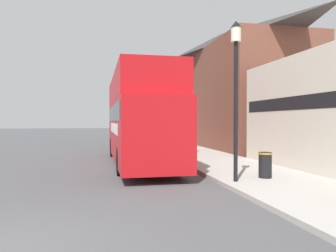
{
  "coord_description": "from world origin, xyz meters",
  "views": [
    {
      "loc": [
        1.78,
        -5.39,
        2.08
      ],
      "look_at": [
        4.82,
        8.9,
        1.86
      ],
      "focal_mm": 35.0,
      "sensor_mm": 36.0,
      "label": 1
    }
  ],
  "objects_px": {
    "lamp_post_second": "(182,94)",
    "lamp_post_nearest": "(236,72)",
    "tour_bus": "(138,125)",
    "litter_bin": "(265,164)",
    "parked_car_ahead_of_bus": "(137,141)"
  },
  "relations": [
    {
      "from": "lamp_post_nearest",
      "to": "lamp_post_second",
      "type": "distance_m",
      "value": 7.43
    },
    {
      "from": "tour_bus",
      "to": "lamp_post_nearest",
      "type": "xyz_separation_m",
      "value": [
        2.39,
        -6.26,
        1.74
      ]
    },
    {
      "from": "tour_bus",
      "to": "parked_car_ahead_of_bus",
      "type": "bearing_deg",
      "value": 84.03
    },
    {
      "from": "tour_bus",
      "to": "litter_bin",
      "type": "distance_m",
      "value": 7.02
    },
    {
      "from": "tour_bus",
      "to": "lamp_post_second",
      "type": "height_order",
      "value": "lamp_post_second"
    },
    {
      "from": "lamp_post_second",
      "to": "lamp_post_nearest",
      "type": "bearing_deg",
      "value": -91.22
    },
    {
      "from": "tour_bus",
      "to": "litter_bin",
      "type": "height_order",
      "value": "tour_bus"
    },
    {
      "from": "lamp_post_nearest",
      "to": "tour_bus",
      "type": "bearing_deg",
      "value": 110.9
    },
    {
      "from": "tour_bus",
      "to": "lamp_post_second",
      "type": "relative_size",
      "value": 2.3
    },
    {
      "from": "parked_car_ahead_of_bus",
      "to": "litter_bin",
      "type": "bearing_deg",
      "value": -75.63
    },
    {
      "from": "lamp_post_nearest",
      "to": "lamp_post_second",
      "type": "xyz_separation_m",
      "value": [
        0.16,
        7.43,
        -0.12
      ]
    },
    {
      "from": "parked_car_ahead_of_bus",
      "to": "litter_bin",
      "type": "xyz_separation_m",
      "value": [
        2.84,
        -13.76,
        -0.01
      ]
    },
    {
      "from": "lamp_post_nearest",
      "to": "lamp_post_second",
      "type": "bearing_deg",
      "value": 88.78
    },
    {
      "from": "litter_bin",
      "to": "parked_car_ahead_of_bus",
      "type": "bearing_deg",
      "value": 101.65
    },
    {
      "from": "lamp_post_nearest",
      "to": "litter_bin",
      "type": "xyz_separation_m",
      "value": [
        1.26,
        0.41,
        -3.04
      ]
    }
  ]
}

